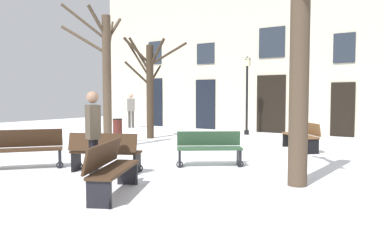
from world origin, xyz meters
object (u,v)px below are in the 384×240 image
(bench_back_to_back_left, at_px, (209,148))
(bench_facing_shops, at_px, (21,148))
(litter_bin, at_px, (118,127))
(bench_by_litter_bin, at_px, (301,135))
(person_strolling, at_px, (93,131))
(bench_near_center_tree, at_px, (105,152))
(bench_back_to_back_right, at_px, (111,168))
(tree_near_facade, at_px, (149,84))
(person_near_bench, at_px, (131,108))
(tree_foreground, at_px, (299,51))
(streetlamp, at_px, (247,87))
(tree_center, at_px, (105,74))

(bench_back_to_back_left, bearing_deg, bench_facing_shops, -177.62)
(litter_bin, xyz_separation_m, bench_facing_shops, (3.35, -6.60, 0.12))
(bench_by_litter_bin, xyz_separation_m, person_strolling, (-2.05, -6.78, 0.56))
(bench_near_center_tree, relative_size, bench_back_to_back_right, 0.95)
(tree_near_facade, bearing_deg, person_near_bench, 140.92)
(bench_facing_shops, distance_m, person_strolling, 2.60)
(bench_by_litter_bin, bearing_deg, tree_foreground, -26.96)
(streetlamp, bearing_deg, bench_by_litter_bin, -43.83)
(bench_back_to_back_left, bearing_deg, person_strolling, -145.24)
(tree_near_facade, height_order, litter_bin, tree_near_facade)
(tree_near_facade, xyz_separation_m, person_strolling, (4.10, -6.66, -1.15))
(tree_center, bearing_deg, person_strolling, -46.65)
(litter_bin, bearing_deg, bench_by_litter_bin, 0.96)
(litter_bin, xyz_separation_m, person_near_bench, (-2.25, 3.30, 0.66))
(tree_foreground, distance_m, person_near_bench, 14.16)
(tree_foreground, height_order, bench_near_center_tree, tree_foreground)
(bench_facing_shops, distance_m, bench_by_litter_bin, 8.15)
(tree_foreground, xyz_separation_m, litter_bin, (-9.37, 4.64, -2.22))
(bench_facing_shops, bearing_deg, tree_near_facade, 52.96)
(bench_near_center_tree, bearing_deg, bench_back_to_back_right, 115.60)
(streetlamp, relative_size, litter_bin, 4.69)
(tree_center, distance_m, bench_near_center_tree, 4.44)
(litter_bin, relative_size, bench_back_to_back_right, 0.42)
(tree_near_facade, bearing_deg, person_strolling, -58.36)
(tree_center, relative_size, tree_near_facade, 1.14)
(tree_near_facade, distance_m, bench_near_center_tree, 7.03)
(streetlamp, bearing_deg, bench_back_to_back_left, -71.41)
(bench_near_center_tree, relative_size, bench_by_litter_bin, 1.01)
(bench_by_litter_bin, height_order, bench_back_to_back_right, bench_back_to_back_right)
(tree_center, bearing_deg, bench_back_to_back_left, -9.74)
(bench_by_litter_bin, distance_m, bench_back_to_back_right, 7.34)
(streetlamp, height_order, litter_bin, streetlamp)
(person_near_bench, bearing_deg, bench_near_center_tree, 93.75)
(litter_bin, bearing_deg, tree_center, -50.67)
(streetlamp, bearing_deg, person_near_bench, -178.16)
(litter_bin, xyz_separation_m, bench_by_litter_bin, (7.95, 0.13, 0.10))
(person_near_bench, bearing_deg, tree_center, 90.74)
(bench_back_to_back_right, relative_size, person_near_bench, 0.95)
(tree_near_facade, relative_size, person_strolling, 2.22)
(person_strolling, bearing_deg, litter_bin, -21.85)
(bench_back_to_back_left, height_order, person_near_bench, person_near_bench)
(bench_back_to_back_right, bearing_deg, person_near_bench, 13.97)
(tree_center, distance_m, litter_bin, 4.43)
(bench_back_to_back_right, distance_m, person_near_bench, 13.88)
(bench_near_center_tree, distance_m, person_strolling, 1.15)
(streetlamp, distance_m, bench_back_to_back_left, 7.89)
(bench_near_center_tree, bearing_deg, tree_foreground, 172.37)
(bench_by_litter_bin, bearing_deg, tree_center, -103.40)
(bench_back_to_back_right, bearing_deg, bench_facing_shops, 54.21)
(person_near_bench, bearing_deg, bench_back_to_back_right, 95.15)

